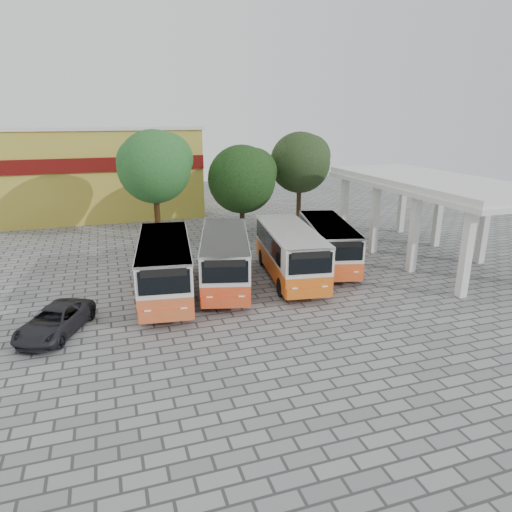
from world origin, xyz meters
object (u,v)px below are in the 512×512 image
object	(u,v)px
bus_far_left	(165,264)
bus_centre_right	(290,250)
bus_far_right	(328,241)
parked_car	(55,321)
bus_centre_left	(225,257)

from	to	relation	value
bus_far_left	bus_centre_right	distance (m)	7.30
bus_far_right	bus_far_left	bearing A→B (deg)	-156.07
bus_far_right	parked_car	xyz separation A→B (m)	(-15.71, -4.79, -1.03)
bus_far_left	bus_far_right	xyz separation A→B (m)	(10.45, 1.80, -0.13)
bus_centre_right	bus_far_right	xyz separation A→B (m)	(3.17, 1.37, -0.11)
bus_far_right	parked_car	size ratio (longest dim) A/B	1.90
bus_far_left	parked_car	world-z (taller)	bus_far_left
bus_centre_right	parked_car	size ratio (longest dim) A/B	1.98
bus_far_left	bus_centre_left	bearing A→B (deg)	15.14
bus_far_right	parked_car	bearing A→B (deg)	-148.91
parked_car	bus_centre_left	bearing A→B (deg)	46.46
bus_centre_left	bus_far_right	distance (m)	7.19
bus_centre_left	bus_far_right	world-z (taller)	bus_centre_left
bus_far_left	bus_far_right	size ratio (longest dim) A/B	1.06
bus_centre_right	bus_far_right	size ratio (longest dim) A/B	1.05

